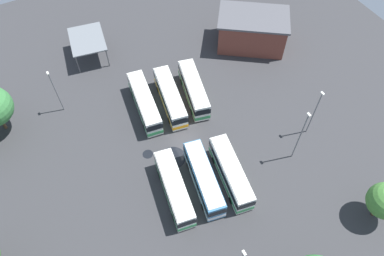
% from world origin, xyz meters
% --- Properties ---
extents(ground_plane, '(92.65, 92.65, 0.00)m').
position_xyz_m(ground_plane, '(0.00, 0.00, 0.00)').
color(ground_plane, '#333335').
extents(bus_row0_slot0, '(11.16, 3.82, 3.49)m').
position_xyz_m(bus_row0_slot0, '(-8.17, -2.78, 1.85)').
color(bus_row0_slot0, silver).
rests_on(bus_row0_slot0, ground_plane).
extents(bus_row0_slot1, '(11.00, 4.20, 3.49)m').
position_xyz_m(bus_row0_slot1, '(-7.32, 1.14, 1.85)').
color(bus_row0_slot1, silver).
rests_on(bus_row0_slot1, ground_plane).
extents(bus_row0_slot2, '(10.71, 4.69, 3.49)m').
position_xyz_m(bus_row0_slot2, '(-7.09, 5.11, 1.85)').
color(bus_row0_slot2, silver).
rests_on(bus_row0_slot2, ground_plane).
extents(bus_row1_slot0, '(10.69, 3.97, 3.49)m').
position_xyz_m(bus_row1_slot0, '(6.88, -5.09, 1.85)').
color(bus_row1_slot0, silver).
rests_on(bus_row1_slot0, ground_plane).
extents(bus_row1_slot1, '(10.77, 4.24, 3.49)m').
position_xyz_m(bus_row1_slot1, '(7.42, -1.03, 1.85)').
color(bus_row1_slot1, teal).
rests_on(bus_row1_slot1, ground_plane).
extents(bus_row1_slot2, '(10.67, 4.10, 3.49)m').
position_xyz_m(bus_row1_slot2, '(8.29, 2.60, 1.85)').
color(bus_row1_slot2, silver).
rests_on(bus_row1_slot2, ground_plane).
extents(depot_building, '(13.10, 14.18, 5.91)m').
position_xyz_m(depot_building, '(-13.64, 20.04, 2.98)').
color(depot_building, brown).
rests_on(depot_building, ground_plane).
extents(maintenance_shelter, '(8.27, 6.70, 3.86)m').
position_xyz_m(maintenance_shelter, '(-23.80, -6.33, 3.63)').
color(maintenance_shelter, slate).
rests_on(maintenance_shelter, ground_plane).
extents(lamp_post_far_corner, '(0.56, 0.28, 9.78)m').
position_xyz_m(lamp_post_far_corner, '(9.21, 12.36, 5.31)').
color(lamp_post_far_corner, slate).
rests_on(lamp_post_far_corner, ground_plane).
extents(lamp_post_by_building, '(0.56, 0.28, 8.17)m').
position_xyz_m(lamp_post_by_building, '(-14.24, -14.06, 4.50)').
color(lamp_post_by_building, slate).
rests_on(lamp_post_by_building, ground_plane).
extents(lamp_post_near_entrance, '(0.56, 0.28, 8.71)m').
position_xyz_m(lamp_post_near_entrance, '(6.68, 16.92, 4.77)').
color(lamp_post_near_entrance, slate).
rests_on(lamp_post_near_entrance, ground_plane).
extents(puddle_front_lane, '(3.72, 3.72, 0.01)m').
position_xyz_m(puddle_front_lane, '(1.58, -2.82, 0.00)').
color(puddle_front_lane, black).
rests_on(puddle_front_lane, ground_plane).
extents(puddle_between_rows, '(1.51, 1.51, 0.01)m').
position_xyz_m(puddle_between_rows, '(-0.63, -5.74, 0.00)').
color(puddle_between_rows, black).
rests_on(puddle_between_rows, ground_plane).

